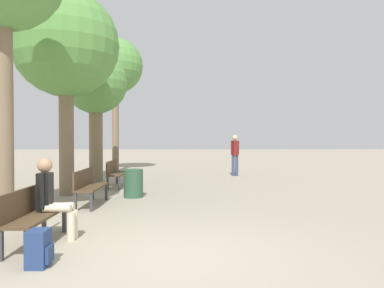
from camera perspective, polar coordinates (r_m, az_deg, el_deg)
The scene contains 11 objects.
ground_plane at distance 5.16m, azimuth -3.74°, elevation -16.61°, with size 80.00×80.00×0.00m, color gray.
bench_row_0 at distance 5.98m, azimuth -23.36°, elevation -9.47°, with size 0.42×1.50×0.82m.
bench_row_1 at distance 8.88m, azimuth -15.51°, elevation -5.93°, with size 0.42×1.50×0.82m.
bench_row_2 at distance 11.89m, azimuth -11.61°, elevation -4.11°, with size 0.42×1.50×0.82m.
tree_row_1 at distance 10.77m, azimuth -18.67°, elevation 13.96°, with size 2.80×2.80×5.42m.
tree_row_2 at distance 13.64m, azimuth -14.47°, elevation 8.65°, with size 2.21×2.21×4.57m.
tree_row_3 at distance 17.20m, azimuth -11.62°, elevation 11.40°, with size 2.43×2.43×5.91m.
person_seated at distance 6.12m, azimuth -20.50°, elevation -7.47°, with size 0.59×0.33×1.25m.
backpack at distance 5.03m, azimuth -22.30°, elevation -14.54°, with size 0.27×0.28×0.45m.
pedestrian_near at distance 14.91m, azimuth 6.57°, elevation -1.29°, with size 0.33×0.25×1.63m.
trash_bin at distance 9.81m, azimuth -8.92°, elevation -5.93°, with size 0.50×0.50×0.72m.
Camera 1 is at (0.29, -4.91, 1.58)m, focal length 35.00 mm.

